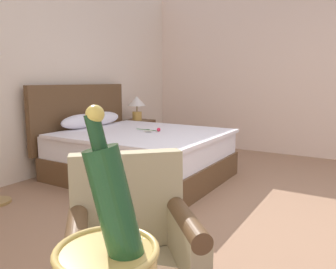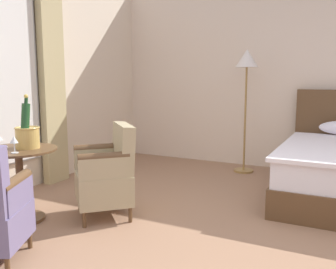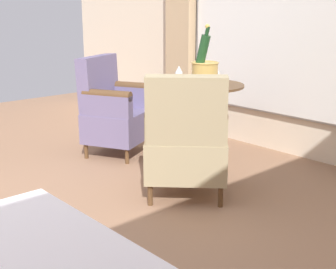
{
  "view_description": "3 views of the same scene",
  "coord_description": "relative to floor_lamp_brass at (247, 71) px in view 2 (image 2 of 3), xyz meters",
  "views": [
    {
      "loc": [
        -2.67,
        -0.47,
        1.24
      ],
      "look_at": [
        -0.66,
        0.75,
        0.85
      ],
      "focal_mm": 35.0,
      "sensor_mm": 36.0,
      "label": 1
    },
    {
      "loc": [
        0.53,
        -2.5,
        1.35
      ],
      "look_at": [
        -1.08,
        0.69,
        0.8
      ],
      "focal_mm": 40.0,
      "sensor_mm": 36.0,
      "label": 2
    },
    {
      "loc": [
        0.62,
        2.64,
        1.32
      ],
      "look_at": [
        -0.68,
        1.2,
        0.79
      ],
      "focal_mm": 50.0,
      "sensor_mm": 36.0,
      "label": 3
    }
  ],
  "objects": [
    {
      "name": "floor_lamp_brass",
      "position": [
        0.0,
        0.0,
        0.0
      ],
      "size": [
        0.31,
        0.31,
        1.73
      ],
      "color": "#A07A42",
      "rests_on": "ground"
    },
    {
      "name": "side_table_round",
      "position": [
        -1.38,
        -2.78,
        -1.01
      ],
      "size": [
        0.7,
        0.7,
        0.69
      ],
      "color": "brown",
      "rests_on": "ground"
    },
    {
      "name": "ground_plane",
      "position": [
        0.87,
        -2.69,
        -1.44
      ],
      "size": [
        7.76,
        7.76,
        0.0
      ],
      "primitive_type": "plane",
      "color": "#9D7357"
    },
    {
      "name": "wine_glass_near_edge",
      "position": [
        -1.24,
        -2.93,
        -0.63
      ],
      "size": [
        0.07,
        0.07,
        0.15
      ],
      "color": "white",
      "rests_on": "side_table_round"
    },
    {
      "name": "champagne_bucket",
      "position": [
        -1.32,
        -2.71,
        -0.61
      ],
      "size": [
        0.23,
        0.23,
        0.5
      ],
      "color": "tan",
      "rests_on": "side_table_round"
    },
    {
      "name": "wall_headboard_side",
      "position": [
        0.87,
        0.5,
        -0.03
      ],
      "size": [
        6.15,
        0.12,
        2.82
      ],
      "color": "beige",
      "rests_on": "ground"
    },
    {
      "name": "armchair_by_window",
      "position": [
        -0.72,
        -2.31,
        -1.02
      ],
      "size": [
        0.76,
        0.76,
        0.9
      ],
      "color": "brown",
      "rests_on": "ground"
    }
  ]
}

